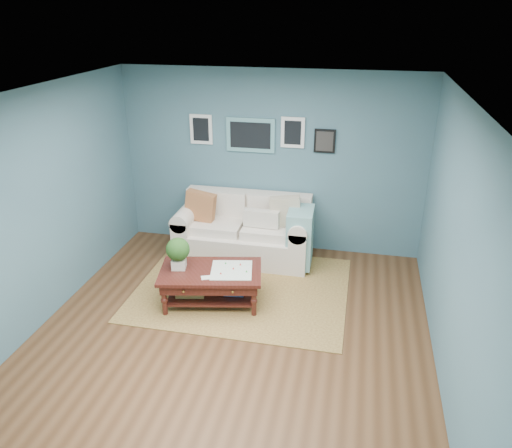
# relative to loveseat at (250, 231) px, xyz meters

# --- Properties ---
(room_shell) EXTENTS (5.00, 5.02, 2.70)m
(room_shell) POSITION_rel_loveseat_xyz_m (0.21, -1.97, 0.94)
(room_shell) COLOR brown
(room_shell) RESTS_ON ground
(area_rug) EXTENTS (2.77, 2.22, 0.01)m
(area_rug) POSITION_rel_loveseat_xyz_m (0.10, -0.95, -0.41)
(area_rug) COLOR brown
(area_rug) RESTS_ON ground
(loveseat) EXTENTS (2.01, 0.91, 1.03)m
(loveseat) POSITION_rel_loveseat_xyz_m (0.00, 0.00, 0.00)
(loveseat) COLOR silver
(loveseat) RESTS_ON ground
(coffee_table) EXTENTS (1.38, 0.97, 0.88)m
(coffee_table) POSITION_rel_loveseat_xyz_m (-0.26, -1.36, -0.03)
(coffee_table) COLOR black
(coffee_table) RESTS_ON ground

